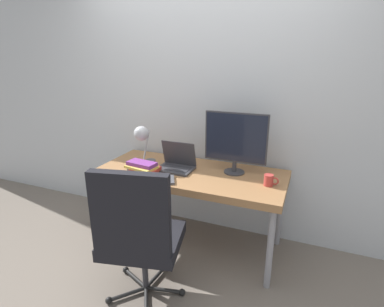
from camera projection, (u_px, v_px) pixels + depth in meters
name	position (u px, v px, depth m)	size (l,w,h in m)	color
ground_plane	(174.00, 266.00, 2.53)	(12.00, 12.00, 0.00)	#70665B
wall_back	(208.00, 100.00, 2.82)	(8.00, 0.05, 2.60)	silver
desk	(190.00, 178.00, 2.64)	(1.64, 0.72, 0.73)	#996B42
laptop	(176.00, 164.00, 2.66)	(0.32, 0.23, 0.24)	#38383D
monitor	(236.00, 140.00, 2.51)	(0.53, 0.18, 0.53)	#333338
desk_lamp	(142.00, 136.00, 2.67)	(0.13, 0.25, 0.37)	#4C4C51
office_chair	(138.00, 232.00, 2.01)	(0.62, 0.59, 1.04)	black
book_stack	(143.00, 168.00, 2.55)	(0.28, 0.21, 0.11)	#753384
tv_remote	(172.00, 180.00, 2.42)	(0.11, 0.17, 0.02)	#4C4C51
mug	(269.00, 180.00, 2.32)	(0.11, 0.07, 0.09)	#B23833
game_controller	(135.00, 169.00, 2.61)	(0.15, 0.10, 0.04)	black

